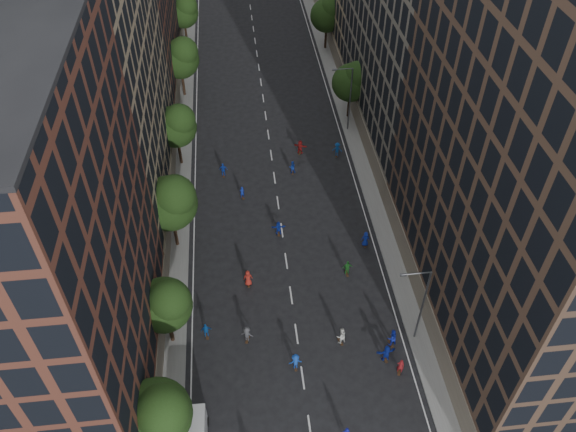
% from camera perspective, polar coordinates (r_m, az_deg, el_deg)
% --- Properties ---
extents(ground, '(240.00, 240.00, 0.00)m').
position_cam_1_polar(ground, '(70.79, -1.68, 5.96)').
color(ground, black).
rests_on(ground, ground).
extents(sidewalk_left, '(4.00, 105.00, 0.15)m').
position_cam_1_polar(sidewalk_left, '(77.14, -11.19, 8.69)').
color(sidewalk_left, slate).
rests_on(sidewalk_left, ground).
extents(sidewalk_right, '(4.00, 105.00, 0.15)m').
position_cam_1_polar(sidewalk_right, '(78.36, 6.74, 9.86)').
color(sidewalk_right, slate).
rests_on(sidewalk_right, ground).
extents(bldg_left_a, '(14.00, 22.00, 30.00)m').
position_cam_1_polar(bldg_left_a, '(41.78, -25.35, -4.14)').
color(bldg_left_a, '#572D21').
rests_on(bldg_left_a, ground).
extents(bldg_left_b, '(14.00, 26.00, 34.00)m').
position_cam_1_polar(bldg_left_b, '(59.25, -20.86, 14.52)').
color(bldg_left_b, '#927E60').
rests_on(bldg_left_b, ground).
extents(bldg_right_a, '(14.00, 30.00, 36.00)m').
position_cam_1_polar(bldg_right_a, '(46.04, 25.21, 5.86)').
color(bldg_right_a, '#4C3629').
rests_on(bldg_right_a, ground).
extents(bldg_right_b, '(14.00, 28.00, 33.00)m').
position_cam_1_polar(bldg_right_b, '(69.55, 14.50, 19.71)').
color(bldg_right_b, '#686156').
rests_on(bldg_right_b, ground).
extents(tree_left_0, '(5.20, 5.20, 8.83)m').
position_cam_1_polar(tree_left_0, '(42.71, -13.07, -18.97)').
color(tree_left_0, black).
rests_on(tree_left_0, ground).
extents(tree_left_1, '(4.80, 4.80, 8.21)m').
position_cam_1_polar(tree_left_1, '(48.50, -12.31, -8.69)').
color(tree_left_1, black).
rests_on(tree_left_1, ground).
extents(tree_left_2, '(5.60, 5.60, 9.45)m').
position_cam_1_polar(tree_left_2, '(56.13, -11.80, 1.49)').
color(tree_left_2, black).
rests_on(tree_left_2, ground).
extents(tree_left_3, '(5.00, 5.00, 8.58)m').
position_cam_1_polar(tree_left_3, '(67.54, -11.24, 9.08)').
color(tree_left_3, black).
rests_on(tree_left_3, ground).
extents(tree_left_4, '(5.40, 5.40, 9.08)m').
position_cam_1_polar(tree_left_4, '(81.13, -10.84, 15.59)').
color(tree_left_4, black).
rests_on(tree_left_4, ground).
extents(tree_left_5, '(4.80, 4.80, 8.33)m').
position_cam_1_polar(tree_left_5, '(95.77, -10.51, 19.81)').
color(tree_left_5, black).
rests_on(tree_left_5, ground).
extents(tree_right_a, '(5.00, 5.00, 8.39)m').
position_cam_1_polar(tree_right_a, '(75.62, 6.57, 13.49)').
color(tree_right_a, black).
rests_on(tree_right_a, ground).
extents(tree_right_b, '(5.20, 5.20, 8.83)m').
position_cam_1_polar(tree_right_b, '(93.00, 4.12, 19.84)').
color(tree_right_b, black).
rests_on(tree_right_b, ground).
extents(streetlamp_near, '(2.64, 0.22, 9.06)m').
position_cam_1_polar(streetlamp_near, '(49.29, 13.34, -8.51)').
color(streetlamp_near, '#595B60').
rests_on(streetlamp_near, ground).
extents(streetlamp_far, '(2.64, 0.22, 9.06)m').
position_cam_1_polar(streetlamp_far, '(73.26, 6.18, 12.04)').
color(streetlamp_far, '#595B60').
rests_on(streetlamp_far, ground).
extents(skater_2, '(1.10, 0.94, 1.95)m').
position_cam_1_polar(skater_2, '(51.79, 10.50, -12.07)').
color(skater_2, '#13219C').
rests_on(skater_2, ground).
extents(skater_3, '(1.17, 0.73, 1.75)m').
position_cam_1_polar(skater_3, '(49.75, 0.76, -14.60)').
color(skater_3, '#1440AA').
rests_on(skater_3, ground).
extents(skater_4, '(1.02, 0.54, 1.67)m').
position_cam_1_polar(skater_4, '(52.09, -8.32, -11.45)').
color(skater_4, '#1552AA').
rests_on(skater_4, ground).
extents(skater_5, '(1.77, 0.76, 1.84)m').
position_cam_1_polar(skater_5, '(50.87, 9.95, -13.58)').
color(skater_5, '#12269A').
rests_on(skater_5, ground).
extents(skater_6, '(0.93, 0.63, 1.85)m').
position_cam_1_polar(skater_6, '(55.33, -4.08, -6.34)').
color(skater_6, '#A3241B').
rests_on(skater_6, ground).
extents(skater_7, '(0.72, 0.58, 1.70)m').
position_cam_1_polar(skater_7, '(50.47, 11.34, -14.74)').
color(skater_7, maroon).
rests_on(skater_7, ground).
extents(skater_8, '(1.09, 0.96, 1.89)m').
position_cam_1_polar(skater_8, '(51.32, 5.41, -12.05)').
color(skater_8, silver).
rests_on(skater_8, ground).
extents(skater_9, '(1.27, 0.98, 1.73)m').
position_cam_1_polar(skater_9, '(51.43, -4.18, -11.91)').
color(skater_9, '#424247').
rests_on(skater_9, ground).
extents(skater_10, '(1.05, 0.47, 1.77)m').
position_cam_1_polar(skater_10, '(56.43, 6.05, -5.28)').
color(skater_10, '#206D24').
rests_on(skater_10, ground).
extents(skater_11, '(1.54, 0.49, 1.66)m').
position_cam_1_polar(skater_11, '(60.05, -0.97, -1.27)').
color(skater_11, '#1530AB').
rests_on(skater_11, ground).
extents(skater_12, '(0.92, 0.64, 1.79)m').
position_cam_1_polar(skater_12, '(59.37, 7.87, -2.36)').
color(skater_12, '#13279D').
rests_on(skater_12, ground).
extents(skater_13, '(0.66, 0.55, 1.53)m').
position_cam_1_polar(skater_13, '(64.63, -4.69, 2.39)').
color(skater_13, '#13299B').
rests_on(skater_13, ground).
extents(skater_14, '(0.82, 0.64, 1.67)m').
position_cam_1_polar(skater_14, '(67.86, 0.43, 4.96)').
color(skater_14, '#1433A3').
rests_on(skater_14, ground).
extents(skater_15, '(1.38, 1.05, 1.89)m').
position_cam_1_polar(skater_15, '(70.75, 5.02, 6.73)').
color(skater_15, navy).
rests_on(skater_15, ground).
extents(skater_16, '(1.07, 0.54, 1.76)m').
position_cam_1_polar(skater_16, '(67.85, -6.59, 4.67)').
color(skater_16, '#173EBC').
rests_on(skater_16, ground).
extents(skater_17, '(1.80, 1.16, 1.86)m').
position_cam_1_polar(skater_17, '(70.92, 1.24, 6.99)').
color(skater_17, maroon).
rests_on(skater_17, ground).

